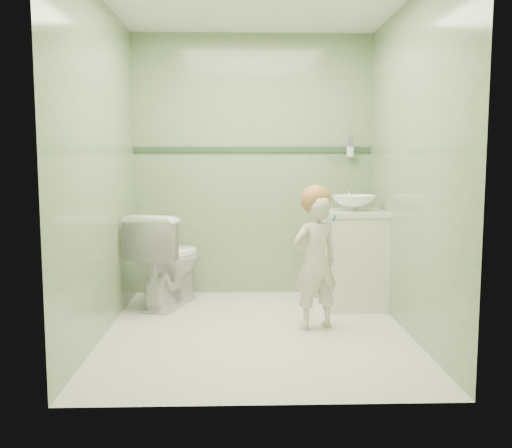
{
  "coord_description": "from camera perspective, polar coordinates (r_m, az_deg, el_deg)",
  "views": [
    {
      "loc": [
        -0.12,
        -4.03,
        1.26
      ],
      "look_at": [
        0.0,
        0.15,
        0.78
      ],
      "focal_mm": 39.72,
      "sensor_mm": 36.0,
      "label": 1
    }
  ],
  "objects": [
    {
      "name": "vanity",
      "position": [
        4.91,
        9.68,
        -3.65
      ],
      "size": [
        0.52,
        0.5,
        0.8
      ],
      "primitive_type": "cube",
      "color": "white",
      "rests_on": "ground"
    },
    {
      "name": "cup_holder",
      "position": [
        5.32,
        9.4,
        7.19
      ],
      "size": [
        0.26,
        0.07,
        0.21
      ],
      "color": "silver",
      "rests_on": "room_shell"
    },
    {
      "name": "counter",
      "position": [
        4.85,
        9.77,
        1.12
      ],
      "size": [
        0.54,
        0.52,
        0.04
      ],
      "primitive_type": "cube",
      "color": "white",
      "rests_on": "vanity"
    },
    {
      "name": "trim_stripe",
      "position": [
        5.27,
        -0.35,
        7.51
      ],
      "size": [
        2.2,
        0.02,
        0.05
      ],
      "primitive_type": "cube",
      "color": "#2F4C31",
      "rests_on": "room_shell"
    },
    {
      "name": "ground",
      "position": [
        4.23,
        0.06,
        -10.8
      ],
      "size": [
        2.5,
        2.5,
        0.0
      ],
      "primitive_type": "plane",
      "color": "silver",
      "rests_on": "ground"
    },
    {
      "name": "faucet",
      "position": [
        5.02,
        9.39,
        3.18
      ],
      "size": [
        0.03,
        0.13,
        0.18
      ],
      "color": "silver",
      "rests_on": "counter"
    },
    {
      "name": "hair_cap",
      "position": [
        4.19,
        6.03,
        2.44
      ],
      "size": [
        0.22,
        0.22,
        0.22
      ],
      "primitive_type": "sphere",
      "color": "#A36739",
      "rests_on": "toddler"
    },
    {
      "name": "teal_toothbrush",
      "position": [
        4.1,
        7.79,
        0.64
      ],
      "size": [
        0.1,
        0.14,
        0.08
      ],
      "color": "#017C6D",
      "rests_on": "toddler"
    },
    {
      "name": "room_shell",
      "position": [
        4.04,
        0.06,
        5.69
      ],
      "size": [
        2.5,
        2.54,
        2.4
      ],
      "color": "gray",
      "rests_on": "ground"
    },
    {
      "name": "toilet",
      "position": [
        4.95,
        -8.84,
        -3.5
      ],
      "size": [
        0.68,
        0.9,
        0.81
      ],
      "primitive_type": "imported",
      "rotation": [
        0.0,
        0.0,
        2.82
      ],
      "color": "white",
      "rests_on": "ground"
    },
    {
      "name": "toddler",
      "position": [
        4.22,
        6.0,
        -3.88
      ],
      "size": [
        0.43,
        0.35,
        1.0
      ],
      "primitive_type": "imported",
      "rotation": [
        0.0,
        0.0,
        3.51
      ],
      "color": "beige",
      "rests_on": "ground"
    },
    {
      "name": "basin",
      "position": [
        4.85,
        9.79,
        2.11
      ],
      "size": [
        0.37,
        0.37,
        0.13
      ],
      "primitive_type": "imported",
      "color": "white",
      "rests_on": "counter"
    }
  ]
}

